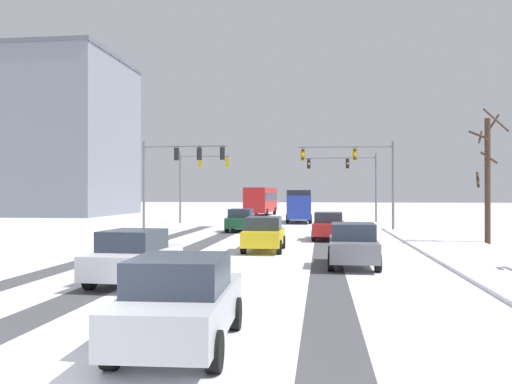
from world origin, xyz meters
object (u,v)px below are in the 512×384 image
traffic_signal_near_right (359,166)px  traffic_signal_near_left (177,165)px  car_dark_green_lead (241,220)px  bus_oncoming (261,199)px  car_yellow_cab_third (264,234)px  car_grey_fourth (353,245)px  car_silver_sixth (181,301)px  box_truck_delivery (299,205)px  traffic_signal_far_left (197,173)px  traffic_signal_far_right (351,173)px  bare_tree_sidewalk_mid (487,176)px  car_white_fifth (134,256)px  car_red_second (329,226)px  office_building_far_left_block (46,136)px

traffic_signal_near_right → traffic_signal_near_left: same height
car_dark_green_lead → bus_oncoming: 26.84m
traffic_signal_near_left → car_yellow_cab_third: size_ratio=1.58×
car_grey_fourth → car_silver_sixth: 11.39m
traffic_signal_near_right → box_truck_delivery: bearing=114.4°
traffic_signal_far_left → traffic_signal_far_right: size_ratio=0.96×
bus_oncoming → bare_tree_sidewalk_mid: bearing=-65.0°
traffic_signal_far_right → car_white_fifth: bearing=-103.3°
traffic_signal_far_right → car_silver_sixth: (-5.27, -42.04, -3.86)m
traffic_signal_far_right → traffic_signal_far_left: bearing=-164.6°
traffic_signal_far_right → car_dark_green_lead: 16.74m
car_silver_sixth → bare_tree_sidewalk_mid: size_ratio=0.58×
traffic_signal_far_right → car_yellow_cab_third: 27.23m
traffic_signal_near_left → car_red_second: 12.91m
car_white_fifth → box_truck_delivery: (3.51, 34.29, 0.82)m
car_red_second → car_silver_sixth: (-2.91, -22.17, 0.00)m
bus_oncoming → car_white_fifth: bearing=-88.1°
bus_oncoming → car_dark_green_lead: bearing=-86.7°
car_red_second → traffic_signal_far_right: bearing=83.2°
traffic_signal_far_left → bus_oncoming: (4.01, 16.73, -2.59)m
car_red_second → car_white_fifth: size_ratio=1.00×
traffic_signal_far_right → car_silver_sixth: 42.54m
car_white_fifth → bus_oncoming: 48.59m
traffic_signal_far_left → bus_oncoming: 17.40m
car_dark_green_lead → traffic_signal_near_right: bearing=12.2°
traffic_signal_far_left → car_grey_fourth: (12.40, -27.36, -3.76)m
traffic_signal_near_left → office_building_far_left_block: size_ratio=0.33×
car_grey_fourth → bare_tree_sidewalk_mid: bearing=51.7°
traffic_signal_far_left → car_dark_green_lead: 12.08m
traffic_signal_near_left → car_dark_green_lead: bearing=0.9°
car_yellow_cab_third → bare_tree_sidewalk_mid: (11.50, 4.85, 2.84)m
car_red_second → car_yellow_cab_third: bearing=-115.6°
traffic_signal_far_left → car_grey_fourth: size_ratio=1.57×
traffic_signal_near_right → car_grey_fourth: size_ratio=1.68×
car_red_second → car_white_fifth: same height
car_grey_fourth → traffic_signal_near_left: bearing=123.7°
car_grey_fourth → car_silver_sixth: size_ratio=0.99×
car_silver_sixth → car_red_second: bearing=82.5°
traffic_signal_near_left → office_building_far_left_block: 36.18m
traffic_signal_far_left → bus_oncoming: traffic_signal_far_left is taller
car_grey_fourth → car_red_second: bearing=93.6°
traffic_signal_near_left → box_truck_delivery: traffic_signal_near_left is taller
car_grey_fourth → box_truck_delivery: bearing=96.3°
car_silver_sixth → box_truck_delivery: 40.64m
traffic_signal_far_right → car_red_second: (-2.36, -19.87, -3.86)m
office_building_far_left_block → car_silver_sixth: bearing=-59.3°
traffic_signal_far_right → car_dark_green_lead: traffic_signal_far_right is taller
traffic_signal_far_left → car_silver_sixth: 39.33m
car_grey_fourth → office_building_far_left_block: 57.12m
traffic_signal_far_right → office_building_far_left_block: 39.79m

